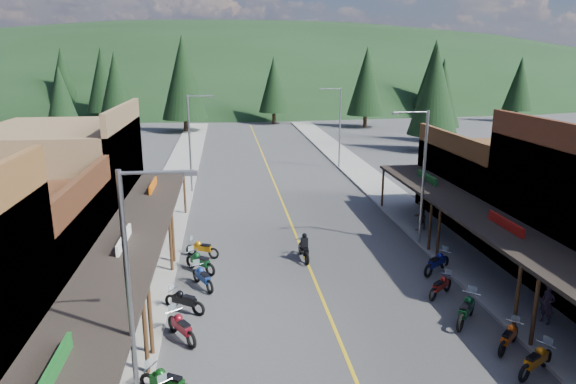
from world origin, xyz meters
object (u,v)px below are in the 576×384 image
object	(u,v)px
pine_3	(274,85)
pine_5	(434,73)
bike_east_6	(509,336)
pine_11	(435,90)
shop_west_2	(2,262)
pine_2	(183,77)
pine_4	(366,81)
pine_6	(520,84)
shop_east_3	(499,187)
bike_west_11	(202,248)
pedestrian_east_a	(548,304)
streetlight_3	(339,124)
bike_west_9	(203,276)
streetlight_0	(134,292)
bike_west_6	(167,381)
shop_west_3	(65,185)
pine_8	(62,103)
pine_10	(117,90)
streetlight_1	(191,139)
pedestrian_east_b	(420,216)
bike_east_7	(466,309)
bike_west_7	(181,326)
pine_1	(103,80)
bike_east_9	(437,262)
bike_east_8	(441,285)
pine_7	(63,78)
bike_east_5	(536,359)
bike_west_10	(200,261)
bike_west_8	(184,300)
pine_9	(442,93)
rider_on_bike	(304,249)

from	to	relation	value
pine_3	pine_5	size ratio (longest dim) A/B	0.79
bike_east_6	pine_11	bearing A→B (deg)	119.38
shop_west_2	pine_2	size ratio (longest dim) A/B	0.78
pine_4	pine_6	size ratio (longest dim) A/B	1.14
shop_east_3	bike_west_11	distance (m)	19.93
pine_4	pedestrian_east_a	xyz separation A→B (m)	(-9.23, -61.91, -6.22)
streetlight_3	bike_west_9	size ratio (longest dim) A/B	3.79
streetlight_0	pedestrian_east_a	size ratio (longest dim) A/B	4.63
bike_west_6	pedestrian_east_a	xyz separation A→B (m)	(15.17, 2.80, 0.41)
bike_east_6	pedestrian_east_a	size ratio (longest dim) A/B	1.14
shop_west_3	pine_8	size ratio (longest dim) A/B	1.09
pine_11	streetlight_0	bearing A→B (deg)	-121.49
shop_east_3	pine_6	distance (m)	61.91
pine_10	bike_west_9	size ratio (longest dim) A/B	5.49
shop_west_2	pine_5	distance (m)	85.16
streetlight_1	pedestrian_east_b	distance (m)	19.28
pine_2	bike_east_7	xyz separation A→B (m)	(15.58, -59.26, -7.32)
pine_8	bike_west_7	xyz separation A→B (m)	(15.80, -41.16, -5.36)
pine_1	pine_8	size ratio (longest dim) A/B	1.25
pine_10	pedestrian_east_a	size ratio (longest dim) A/B	6.72
bike_east_9	bike_east_8	bearing A→B (deg)	-55.56
pine_7	pedestrian_east_a	xyz separation A→B (m)	(40.77, -77.91, -6.22)
pine_6	pine_11	world-z (taller)	pine_11
shop_east_3	bike_east_6	bearing A→B (deg)	-116.97
bike_east_5	bike_east_7	xyz separation A→B (m)	(-0.79, 3.75, 0.07)
shop_west_2	bike_west_11	world-z (taller)	shop_west_2
pine_10	bike_west_10	distance (m)	46.58
pine_10	bike_west_9	world-z (taller)	pine_10
bike_west_6	shop_west_2	bearing A→B (deg)	78.30
pedestrian_east_a	pine_10	bearing A→B (deg)	-173.64
bike_east_5	bike_east_7	size ratio (longest dim) A/B	0.89
bike_east_8	bike_west_8	bearing A→B (deg)	-128.45
bike_west_11	bike_east_9	size ratio (longest dim) A/B	0.90
bike_west_6	bike_west_10	bearing A→B (deg)	25.69
streetlight_1	streetlight_3	xyz separation A→B (m)	(13.90, 8.00, 0.00)
pine_9	pine_5	bearing A→B (deg)	69.68
pine_3	streetlight_0	bearing A→B (deg)	-98.65
pine_8	bike_east_6	bearing A→B (deg)	-56.87
shop_east_3	streetlight_0	xyz separation A→B (m)	(-20.71, -17.30, 1.93)
bike_west_11	bike_east_9	xyz separation A→B (m)	(12.17, -3.69, 0.06)
bike_east_7	shop_west_2	bearing A→B (deg)	-148.16
pine_5	pedestrian_east_a	world-z (taller)	pine_5
pine_5	bike_west_8	size ratio (longest dim) A/B	6.78
pine_2	streetlight_0	bearing A→B (deg)	-87.27
shop_east_3	bike_west_7	bearing A→B (deg)	-148.02
rider_on_bike	pedestrian_east_a	size ratio (longest dim) A/B	1.26
streetlight_0	bike_west_6	size ratio (longest dim) A/B	3.77
shop_west_3	pine_4	bearing A→B (deg)	56.87
pine_4	bike_east_9	distance (m)	57.69
pine_8	pine_10	xyz separation A→B (m)	(4.00, 10.00, 0.81)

